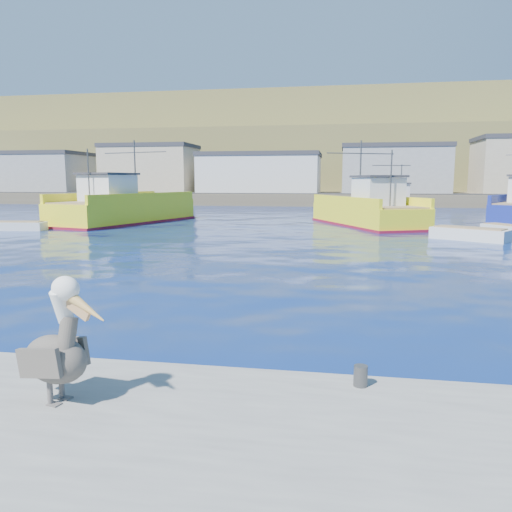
{
  "coord_description": "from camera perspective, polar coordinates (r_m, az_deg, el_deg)",
  "views": [
    {
      "loc": [
        2.69,
        -10.32,
        3.4
      ],
      "look_at": [
        0.16,
        4.26,
        1.17
      ],
      "focal_mm": 35.0,
      "sensor_mm": 36.0,
      "label": 1
    }
  ],
  "objects": [
    {
      "name": "far_shore",
      "position": [
        119.68,
        8.73,
        11.13
      ],
      "size": [
        200.0,
        81.0,
        24.0
      ],
      "color": "brown",
      "rests_on": "ground"
    },
    {
      "name": "boat_orange",
      "position": [
        52.42,
        15.42,
        5.63
      ],
      "size": [
        4.49,
        7.98,
        5.98
      ],
      "color": "#CB5007",
      "rests_on": "ground"
    },
    {
      "name": "trawler_yellow_b",
      "position": [
        39.42,
        12.66,
        4.99
      ],
      "size": [
        8.83,
        12.75,
        6.62
      ],
      "color": "#FEF320",
      "rests_on": "ground"
    },
    {
      "name": "trawler_yellow_a",
      "position": [
        42.36,
        -14.91,
        5.27
      ],
      "size": [
        8.08,
        14.54,
        6.84
      ],
      "color": "#FEF320",
      "rests_on": "ground"
    },
    {
      "name": "skiff_extra",
      "position": [
        35.99,
        26.89,
        2.61
      ],
      "size": [
        2.86,
        3.69,
        0.77
      ],
      "color": "silver",
      "rests_on": "ground"
    },
    {
      "name": "dock_bollards",
      "position": [
        7.73,
        -6.64,
        -12.3
      ],
      "size": [
        36.2,
        0.2,
        0.3
      ],
      "color": "#4C4C4C",
      "rests_on": "dock"
    },
    {
      "name": "skiff_mid",
      "position": [
        31.49,
        23.19,
        2.21
      ],
      "size": [
        4.34,
        3.57,
        0.92
      ],
      "color": "silver",
      "rests_on": "ground"
    },
    {
      "name": "skiff_left",
      "position": [
        38.54,
        -25.45,
        3.04
      ],
      "size": [
        3.67,
        1.66,
        0.77
      ],
      "color": "silver",
      "rests_on": "ground"
    },
    {
      "name": "pelican",
      "position": [
        7.09,
        -21.69,
        -9.85
      ],
      "size": [
        1.39,
        0.75,
        1.71
      ],
      "color": "#595451",
      "rests_on": "dock"
    },
    {
      "name": "ground",
      "position": [
        11.19,
        -4.58,
        -9.14
      ],
      "size": [
        260.0,
        260.0,
        0.0
      ],
      "primitive_type": "plane",
      "color": "#071A52",
      "rests_on": "ground"
    }
  ]
}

